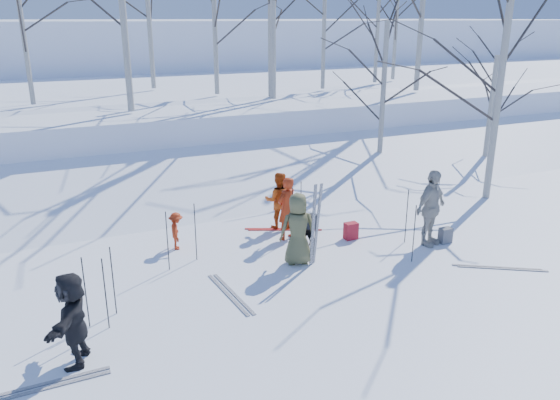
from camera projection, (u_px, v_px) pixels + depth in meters
name	position (u px, v px, depth m)	size (l,w,h in m)	color
ground	(309.00, 280.00, 11.41)	(120.00, 120.00, 0.00)	white
snow_ramp	(210.00, 184.00, 17.42)	(70.00, 9.50, 1.40)	white
snow_plateau	(146.00, 111.00, 25.80)	(70.00, 18.00, 2.20)	white
far_hill	(94.00, 59.00, 43.65)	(90.00, 30.00, 6.00)	white
skier_olive_center	(298.00, 229.00, 11.93)	(0.79, 0.52, 1.62)	brown
skier_red_north	(287.00, 208.00, 13.29)	(0.57, 0.38, 1.57)	#AA2C0F
skier_redor_behind	(279.00, 200.00, 14.01)	(0.72, 0.56, 1.48)	#B8420E
skier_red_seated	(176.00, 231.00, 12.79)	(0.58, 0.33, 0.90)	#AA2C0F
skier_cream_east	(431.00, 208.00, 12.89)	(1.09, 0.45, 1.85)	beige
skier_grey_west	(73.00, 319.00, 8.45)	(1.44, 0.46, 1.55)	black
dog	(309.00, 233.00, 13.22)	(0.26, 0.56, 0.47)	black
upright_ski_left	(313.00, 226.00, 11.75)	(0.07, 0.02, 1.90)	silver
upright_ski_right	(317.00, 224.00, 11.83)	(0.07, 0.02, 1.90)	silver
ski_pair_a	(283.00, 229.00, 14.09)	(1.82, 0.95, 0.02)	#B21F19
ski_pair_b	(231.00, 294.00, 10.80)	(0.36, 1.91, 0.02)	silver
ski_pair_c	(500.00, 268.00, 11.92)	(1.72, 1.17, 0.02)	silver
ski_pair_d	(44.00, 386.00, 8.09)	(1.90, 0.24, 0.02)	silver
ski_pole_a	(407.00, 216.00, 13.10)	(0.02, 0.02, 1.34)	black
ski_pole_b	(293.00, 214.00, 13.26)	(0.02, 0.02, 1.34)	black
ski_pole_c	(414.00, 234.00, 12.05)	(0.02, 0.02, 1.34)	black
ski_pole_d	(105.00, 294.00, 9.43)	(0.02, 0.02, 1.34)	black
ski_pole_e	(301.00, 207.00, 13.75)	(0.02, 0.02, 1.34)	black
ski_pole_f	(425.00, 220.00, 12.89)	(0.02, 0.02, 1.34)	black
ski_pole_g	(195.00, 232.00, 12.14)	(0.02, 0.02, 1.34)	black
ski_pole_h	(167.00, 241.00, 11.65)	(0.02, 0.02, 1.34)	black
ski_pole_i	(86.00, 293.00, 9.47)	(0.02, 0.02, 1.34)	black
ski_pole_j	(113.00, 281.00, 9.89)	(0.02, 0.02, 1.34)	black
backpack_red	(351.00, 231.00, 13.45)	(0.32, 0.22, 0.42)	maroon
backpack_grey	(445.00, 235.00, 13.22)	(0.30, 0.20, 0.38)	#595A60
backpack_dark	(310.00, 222.00, 14.05)	(0.34, 0.24, 0.40)	black
birch_plateau_a	(215.00, 24.00, 21.69)	(4.47, 4.47, 5.54)	silver
birch_plateau_b	(324.00, 33.00, 23.51)	(3.91, 3.91, 4.73)	silver
birch_plateau_c	(396.00, 24.00, 27.05)	(4.39, 4.39, 5.42)	silver
birch_plateau_e	(378.00, 25.00, 25.81)	(4.34, 4.34, 5.34)	silver
birch_plateau_f	(270.00, 20.00, 20.97)	(4.66, 4.66, 5.80)	silver
birch_plateau_g	(149.00, 14.00, 23.40)	(5.03, 5.03, 6.32)	silver
birch_plateau_j	(23.00, 32.00, 19.11)	(4.14, 4.14, 5.05)	silver
birch_edge_b	(500.00, 87.00, 15.54)	(5.26, 5.26, 6.66)	silver
birch_edge_c	(490.00, 113.00, 19.38)	(3.38, 3.38, 3.98)	silver
birch_edge_e	(383.00, 99.00, 18.56)	(4.18, 4.18, 5.11)	silver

